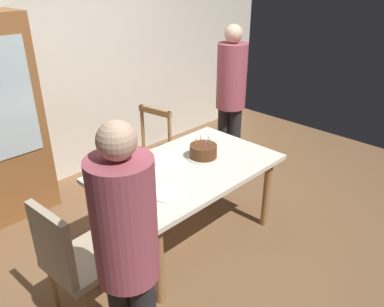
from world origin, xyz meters
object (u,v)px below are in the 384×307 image
object	(u,v)px
person_guest	(231,94)
person_celebrant	(127,252)
plate_far_side	(164,160)
dining_table	(188,176)
birthday_cake	(203,152)
chair_upholstered	(72,258)
plate_near_celebrant	(168,194)
chair_spindle_back	(146,158)

from	to	relation	value
person_guest	person_celebrant	bearing A→B (deg)	-152.11
plate_far_side	person_celebrant	bearing A→B (deg)	-139.05
dining_table	person_celebrant	world-z (taller)	person_celebrant
birthday_cake	person_guest	xyz separation A→B (m)	(0.99, 0.51, 0.18)
birthday_cake	person_celebrant	xyz separation A→B (m)	(-1.33, -0.71, 0.14)
chair_upholstered	person_guest	world-z (taller)	person_guest
plate_near_celebrant	person_guest	bearing A→B (deg)	24.73
chair_spindle_back	person_guest	size ratio (longest dim) A/B	0.56
birthday_cake	chair_spindle_back	size ratio (longest dim) A/B	0.29
chair_spindle_back	chair_upholstered	bearing A→B (deg)	-146.52
birthday_cake	person_celebrant	size ratio (longest dim) A/B	0.17
dining_table	person_guest	world-z (taller)	person_guest
plate_far_side	chair_upholstered	xyz separation A→B (m)	(-1.07, -0.30, -0.21)
plate_near_celebrant	chair_spindle_back	size ratio (longest dim) A/B	0.23
chair_spindle_back	person_celebrant	size ratio (longest dim) A/B	0.58
birthday_cake	person_guest	bearing A→B (deg)	27.47
plate_near_celebrant	person_guest	size ratio (longest dim) A/B	0.13
chair_spindle_back	plate_far_side	bearing A→B (deg)	-114.50
chair_upholstered	person_celebrant	world-z (taller)	person_celebrant
chair_spindle_back	person_guest	bearing A→B (deg)	-15.05
chair_spindle_back	person_guest	distance (m)	1.16
dining_table	chair_spindle_back	bearing A→B (deg)	76.54
dining_table	plate_near_celebrant	size ratio (longest dim) A/B	6.88
plate_far_side	person_celebrant	xyz separation A→B (m)	(-1.05, -0.91, 0.19)
plate_far_side	person_guest	distance (m)	1.33
plate_near_celebrant	chair_spindle_back	world-z (taller)	chair_spindle_back
dining_table	person_guest	distance (m)	1.34
person_celebrant	chair_upholstered	bearing A→B (deg)	92.26
plate_far_side	dining_table	bearing A→B (deg)	-70.37
dining_table	person_celebrant	size ratio (longest dim) A/B	0.92
dining_table	plate_far_side	distance (m)	0.25
person_celebrant	person_guest	xyz separation A→B (m)	(2.31, 1.22, 0.04)
birthday_cake	person_guest	distance (m)	1.13
birthday_cake	chair_upholstered	xyz separation A→B (m)	(-1.35, -0.10, -0.26)
dining_table	birthday_cake	world-z (taller)	birthday_cake
chair_upholstered	person_guest	bearing A→B (deg)	14.76
chair_spindle_back	chair_upholstered	distance (m)	1.60
person_guest	chair_spindle_back	bearing A→B (deg)	164.95
birthday_cake	plate_far_side	bearing A→B (deg)	144.82
plate_far_side	chair_spindle_back	xyz separation A→B (m)	(0.27, 0.58, -0.29)
dining_table	birthday_cake	size ratio (longest dim) A/B	5.40
birthday_cake	person_celebrant	world-z (taller)	person_celebrant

